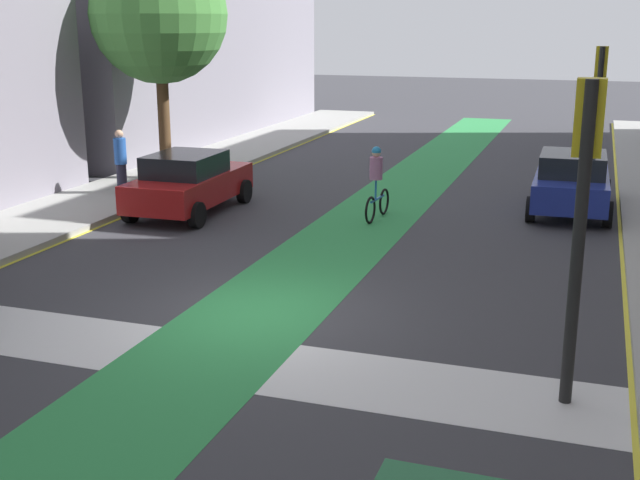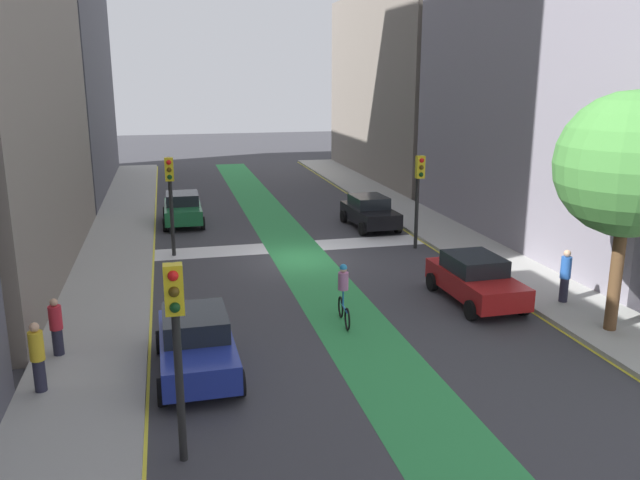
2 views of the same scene
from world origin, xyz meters
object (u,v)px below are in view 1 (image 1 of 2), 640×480
traffic_signal_near_right (584,181)px  car_red_left_far (189,182)px  car_blue_right_far (572,182)px  pedestrian_sidewalk_left_a (121,161)px  cyclist_in_lane (377,182)px  street_tree_near (159,15)px  traffic_signal_far_right (599,89)px

traffic_signal_near_right → car_red_left_far: traffic_signal_near_right is taller
car_blue_right_far → pedestrian_sidewalk_left_a: 12.20m
pedestrian_sidewalk_left_a → car_blue_right_far: bearing=10.3°
pedestrian_sidewalk_left_a → cyclist_in_lane: bearing=-2.1°
pedestrian_sidewalk_left_a → street_tree_near: bearing=88.7°
car_blue_right_far → street_tree_near: bearing=178.8°
traffic_signal_far_right → car_red_left_far: 12.38m
car_red_left_far → cyclist_in_lane: cyclist_in_lane is taller
traffic_signal_near_right → traffic_signal_far_right: size_ratio=1.01×
cyclist_in_lane → street_tree_near: 8.84m
traffic_signal_near_right → pedestrian_sidewalk_left_a: size_ratio=2.36×
traffic_signal_near_right → car_red_left_far: (-9.73, 8.07, -2.12)m
car_blue_right_far → street_tree_near: 12.67m
car_red_left_far → pedestrian_sidewalk_left_a: 2.87m
street_tree_near → traffic_signal_near_right: bearing=-43.1°
traffic_signal_near_right → car_red_left_far: size_ratio=0.98×
car_blue_right_far → street_tree_near: street_tree_near is taller
traffic_signal_near_right → car_blue_right_far: traffic_signal_near_right is taller
street_tree_near → car_blue_right_far: bearing=-1.2°
car_red_left_far → street_tree_near: bearing=126.7°
traffic_signal_near_right → cyclist_in_lane: traffic_signal_near_right is taller
cyclist_in_lane → pedestrian_sidewalk_left_a: 7.45m
car_red_left_far → car_blue_right_far: (9.35, 3.23, 0.00)m
car_blue_right_far → cyclist_in_lane: bearing=-151.8°
cyclist_in_lane → car_blue_right_far: bearing=28.2°
car_red_left_far → pedestrian_sidewalk_left_a: pedestrian_sidewalk_left_a is taller
traffic_signal_far_right → street_tree_near: 13.15m
traffic_signal_near_right → traffic_signal_far_right: 15.30m
cyclist_in_lane → pedestrian_sidewalk_left_a: bearing=177.9°
car_red_left_far → car_blue_right_far: size_ratio=1.00×
car_red_left_far → street_tree_near: 6.04m
cyclist_in_lane → street_tree_near: bearing=159.9°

